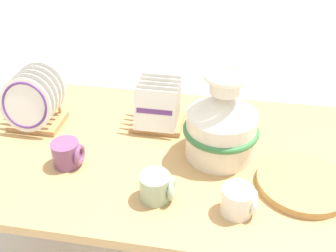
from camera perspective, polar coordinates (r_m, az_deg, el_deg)
display_table at (r=1.45m, az=0.00°, el=-5.85°), size 1.50×0.83×0.67m
ceramic_vase at (r=1.33m, az=7.78°, el=0.53°), size 0.26×0.26×0.32m
dish_rack_round_plates at (r=1.57m, az=-18.94°, el=2.98°), size 0.20×0.19×0.22m
dish_rack_square_plates at (r=1.51m, az=-1.47°, el=2.20°), size 0.19×0.18×0.18m
wicker_charger_stack at (r=1.33m, az=18.92°, el=-7.83°), size 0.29×0.29×0.03m
mug_plum_glaze at (r=1.36m, az=-14.37°, el=-3.91°), size 0.10×0.09×0.09m
mug_sage_glaze at (r=1.20m, az=-1.47°, el=-8.87°), size 0.10×0.09×0.09m
mug_cream_glaze at (r=1.18m, az=10.25°, el=-10.64°), size 0.10×0.09×0.09m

